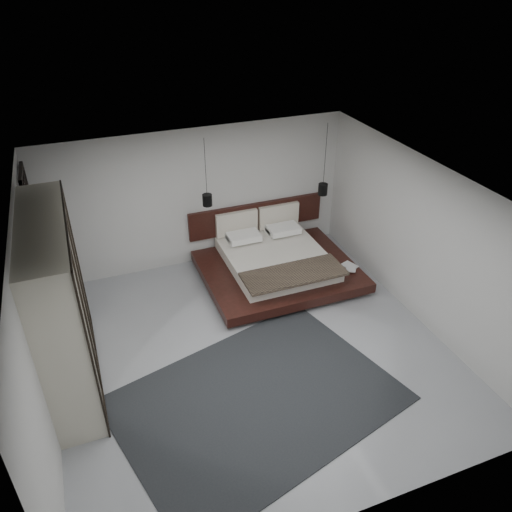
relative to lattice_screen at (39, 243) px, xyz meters
name	(u,v)px	position (x,y,z in m)	size (l,w,h in m)	color
floor	(253,350)	(2.95, -2.45, -1.30)	(6.00, 6.00, 0.00)	#96999E
ceiling	(252,192)	(2.95, -2.45, 1.50)	(6.00, 6.00, 0.00)	white
wall_back	(198,198)	(2.95, 0.55, 0.10)	(6.00, 6.00, 0.00)	#BABAB8
wall_front	(359,436)	(2.95, -5.45, 0.10)	(6.00, 6.00, 0.00)	#BABAB8
wall_left	(36,325)	(-0.05, -2.45, 0.10)	(6.00, 6.00, 0.00)	#BABAB8
wall_right	(421,242)	(5.95, -2.45, 0.10)	(6.00, 6.00, 0.00)	#BABAB8
lattice_screen	(39,243)	(0.00, 0.00, 0.00)	(0.05, 0.90, 2.60)	black
bed	(276,262)	(4.15, -0.55, -1.00)	(2.91, 2.44, 1.10)	black
book_lower	(346,268)	(5.35, -1.22, -1.02)	(0.22, 0.29, 0.03)	#99724C
book_upper	(346,268)	(5.33, -1.25, -0.99)	(0.19, 0.26, 0.02)	#99724C
pendant_left	(207,200)	(2.96, -0.08, 0.33)	(0.18, 0.18, 1.28)	black
pendant_right	(323,189)	(5.35, -0.08, 0.17)	(0.19, 0.19, 1.45)	black
wardrobe	(60,307)	(0.25, -2.02, 0.02)	(0.63, 2.68, 2.63)	beige
rug	(257,399)	(2.64, -3.46, -1.29)	(3.85, 2.75, 0.02)	black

